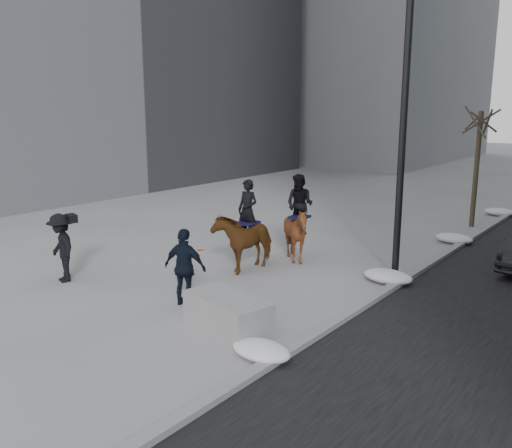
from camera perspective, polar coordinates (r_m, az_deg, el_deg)
The scene contains 11 objects.
ground at distance 13.01m, azimuth -3.26°, elevation -7.37°, with size 120.00×120.00×0.00m, color gray.
curb at distance 20.34m, azimuth 22.43°, elevation -0.87°, with size 0.25×90.00×0.12m, color gray.
building_left at distance 33.67m, azimuth -17.90°, elevation 21.42°, with size 12.00×26.00×20.00m, color #595960.
planter at distance 10.83m, azimuth -2.99°, elevation -9.48°, with size 1.81×0.91×0.73m, color gray.
tree_near at distance 21.24m, azimuth 22.22°, elevation 5.90°, with size 1.20×1.20×4.66m, color #382C21, non-canonical shape.
mounted_left at distance 14.78m, azimuth -1.19°, elevation -1.25°, with size 0.87×1.89×2.44m.
mounted_right at distance 15.42m, azimuth 4.35°, elevation -0.35°, with size 1.46×1.61×2.50m.
feeder at distance 12.15m, azimuth -7.47°, elevation -4.54°, with size 1.10×0.97×1.75m.
camera_crew at distance 14.51m, azimuth -19.80°, elevation -2.35°, with size 1.28×0.96×1.75m.
lamppost at distance 14.10m, azimuth 15.41°, elevation 14.40°, with size 0.25×1.02×9.09m.
snow_piles at distance 16.59m, azimuth 17.61°, elevation -3.01°, with size 1.27×16.81×0.32m.
Camera 1 is at (8.07, -9.22, 4.40)m, focal length 38.00 mm.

